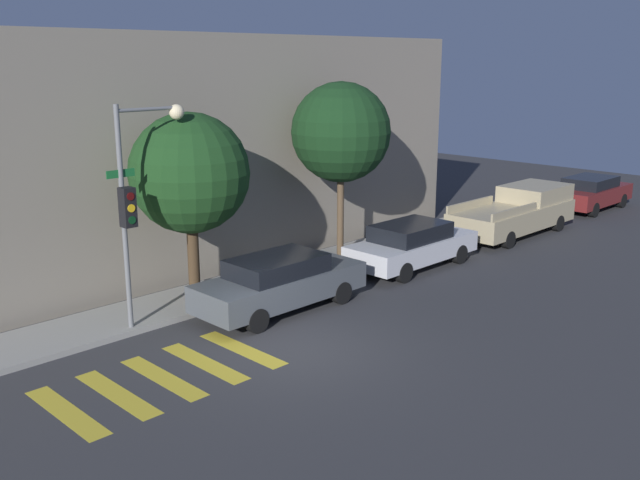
# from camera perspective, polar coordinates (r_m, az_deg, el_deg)

# --- Properties ---
(ground_plane) EXTENTS (60.00, 60.00, 0.00)m
(ground_plane) POSITION_cam_1_polar(r_m,az_deg,el_deg) (16.06, -2.20, -8.74)
(ground_plane) COLOR #333335
(sidewalk) EXTENTS (26.00, 2.01, 0.14)m
(sidewalk) POSITION_cam_1_polar(r_m,az_deg,el_deg) (19.13, -10.83, -4.89)
(sidewalk) COLOR gray
(sidewalk) RESTS_ON ground
(building_row) EXTENTS (26.00, 6.00, 6.98)m
(building_row) POSITION_cam_1_polar(r_m,az_deg,el_deg) (22.08, -17.77, 6.39)
(building_row) COLOR gray
(building_row) RESTS_ON ground
(crosswalk) EXTENTS (4.57, 2.60, 0.00)m
(crosswalk) POSITION_cam_1_polar(r_m,az_deg,el_deg) (15.07, -12.46, -10.70)
(crosswalk) COLOR gold
(crosswalk) RESTS_ON ground
(traffic_light_pole) EXTENTS (2.09, 0.56, 5.32)m
(traffic_light_pole) POSITION_cam_1_polar(r_m,az_deg,el_deg) (16.76, -14.36, 4.16)
(traffic_light_pole) COLOR slate
(traffic_light_pole) RESTS_ON ground
(sedan_near_corner) EXTENTS (4.67, 1.74, 1.44)m
(sedan_near_corner) POSITION_cam_1_polar(r_m,az_deg,el_deg) (18.21, -3.24, -3.38)
(sedan_near_corner) COLOR #4C5156
(sedan_near_corner) RESTS_ON ground
(sedan_middle) EXTENTS (4.52, 1.81, 1.41)m
(sedan_middle) POSITION_cam_1_polar(r_m,az_deg,el_deg) (22.05, 7.35, -0.36)
(sedan_middle) COLOR silver
(sedan_middle) RESTS_ON ground
(pickup_truck) EXTENTS (5.69, 2.05, 1.66)m
(pickup_truck) POSITION_cam_1_polar(r_m,az_deg,el_deg) (27.14, 15.51, 2.25)
(pickup_truck) COLOR tan
(pickup_truck) RESTS_ON ground
(sedan_far_end) EXTENTS (4.40, 1.82, 1.41)m
(sedan_far_end) POSITION_cam_1_polar(r_m,az_deg,el_deg) (32.46, 20.83, 3.59)
(sedan_far_end) COLOR maroon
(sedan_far_end) RESTS_ON ground
(tree_near_corner) EXTENTS (3.07, 3.07, 5.01)m
(tree_near_corner) POSITION_cam_1_polar(r_m,az_deg,el_deg) (18.34, -10.39, 5.25)
(tree_near_corner) COLOR #42301E
(tree_near_corner) RESTS_ON ground
(tree_midblock) EXTENTS (3.04, 3.04, 5.63)m
(tree_midblock) POSITION_cam_1_polar(r_m,az_deg,el_deg) (21.86, 1.69, 8.59)
(tree_midblock) COLOR brown
(tree_midblock) RESTS_ON ground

